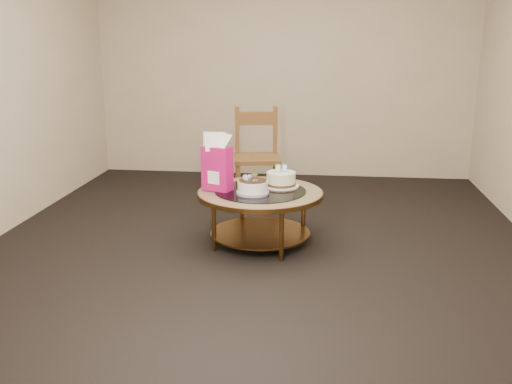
# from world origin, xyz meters

# --- Properties ---
(ground) EXTENTS (5.00, 5.00, 0.00)m
(ground) POSITION_xyz_m (0.00, 0.00, 0.00)
(ground) COLOR black
(ground) RESTS_ON ground
(room_walls) EXTENTS (4.52, 5.02, 2.61)m
(room_walls) POSITION_xyz_m (0.00, 0.00, 1.54)
(room_walls) COLOR beige
(room_walls) RESTS_ON ground
(coffee_table) EXTENTS (1.02, 1.02, 0.46)m
(coffee_table) POSITION_xyz_m (0.00, -0.00, 0.38)
(coffee_table) COLOR brown
(coffee_table) RESTS_ON ground
(decorated_cake) EXTENTS (0.26, 0.26, 0.15)m
(decorated_cake) POSITION_xyz_m (-0.05, -0.10, 0.51)
(decorated_cake) COLOR #B18FCA
(decorated_cake) RESTS_ON coffee_table
(cream_cake) EXTENTS (0.30, 0.30, 0.19)m
(cream_cake) POSITION_xyz_m (0.16, 0.15, 0.52)
(cream_cake) COLOR white
(cream_cake) RESTS_ON coffee_table
(gift_bag) EXTENTS (0.26, 0.22, 0.46)m
(gift_bag) POSITION_xyz_m (-0.34, -0.02, 0.69)
(gift_bag) COLOR #DC1480
(gift_bag) RESTS_ON coffee_table
(pillar_candle) EXTENTS (0.11, 0.11, 0.08)m
(pillar_candle) POSITION_xyz_m (-0.08, 0.25, 0.48)
(pillar_candle) COLOR tan
(pillar_candle) RESTS_ON coffee_table
(dining_chair) EXTENTS (0.52, 0.52, 0.98)m
(dining_chair) POSITION_xyz_m (-0.16, 1.15, 0.50)
(dining_chair) COLOR brown
(dining_chair) RESTS_ON ground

